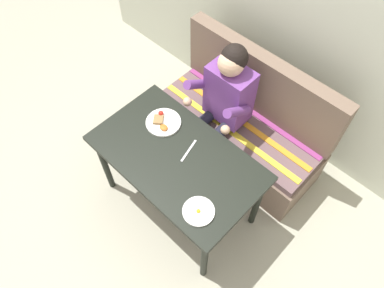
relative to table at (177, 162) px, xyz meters
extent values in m
plane|color=#A7A48F|center=(0.00, 0.00, -0.65)|extent=(8.00, 8.00, 0.00)
cube|color=beige|center=(0.00, 1.27, 0.65)|extent=(4.40, 0.10, 2.60)
cube|color=black|center=(0.00, 0.00, 0.06)|extent=(1.20, 0.70, 0.04)
cylinder|color=black|center=(-0.54, -0.29, -0.30)|extent=(0.05, 0.05, 0.69)
cylinder|color=black|center=(0.54, -0.29, -0.30)|extent=(0.05, 0.05, 0.69)
cylinder|color=black|center=(-0.54, 0.29, -0.30)|extent=(0.05, 0.05, 0.69)
cylinder|color=black|center=(0.54, 0.29, -0.30)|extent=(0.05, 0.05, 0.69)
cube|color=brown|center=(0.00, 0.72, -0.45)|extent=(1.44, 0.56, 0.40)
cube|color=#674E51|center=(0.00, 0.72, -0.22)|extent=(1.40, 0.52, 0.06)
cube|color=brown|center=(0.00, 0.94, 0.08)|extent=(1.44, 0.12, 0.54)
cube|color=yellow|center=(0.00, 0.58, -0.18)|extent=(1.38, 0.05, 0.01)
cube|color=orange|center=(0.00, 0.72, -0.18)|extent=(1.38, 0.05, 0.01)
cube|color=#93387A|center=(0.00, 0.86, -0.18)|extent=(1.38, 0.05, 0.01)
cube|color=#6C3A88|center=(-0.10, 0.66, 0.11)|extent=(0.34, 0.22, 0.48)
sphere|color=#DBAD89|center=(-0.10, 0.64, 0.44)|extent=(0.19, 0.19, 0.19)
sphere|color=black|center=(-0.10, 0.67, 0.47)|extent=(0.19, 0.19, 0.19)
cylinder|color=#6C3A88|center=(-0.29, 0.52, 0.18)|extent=(0.07, 0.29, 0.23)
cylinder|color=#6C3A88|center=(0.09, 0.52, 0.18)|extent=(0.07, 0.29, 0.23)
sphere|color=#DBAD89|center=(-0.29, 0.40, 0.08)|extent=(0.07, 0.07, 0.07)
sphere|color=#DBAD89|center=(0.09, 0.40, 0.08)|extent=(0.07, 0.07, 0.07)
cylinder|color=#232333|center=(-0.18, 0.49, -0.13)|extent=(0.09, 0.34, 0.09)
cylinder|color=#232333|center=(-0.18, 0.32, -0.39)|extent=(0.08, 0.08, 0.52)
cube|color=black|center=(-0.18, 0.26, -0.62)|extent=(0.09, 0.20, 0.05)
cylinder|color=#232333|center=(-0.01, 0.49, -0.13)|extent=(0.09, 0.34, 0.09)
cylinder|color=#232333|center=(-0.01, 0.32, -0.39)|extent=(0.08, 0.08, 0.52)
cube|color=black|center=(-0.01, 0.26, -0.62)|extent=(0.09, 0.20, 0.05)
cylinder|color=white|center=(-0.27, 0.13, 0.09)|extent=(0.26, 0.26, 0.02)
cube|color=olive|center=(-0.31, 0.12, 0.11)|extent=(0.10, 0.10, 0.02)
sphere|color=red|center=(-0.33, 0.17, 0.12)|extent=(0.04, 0.04, 0.04)
ellipsoid|color=#CC6623|center=(-0.23, 0.10, 0.11)|extent=(0.06, 0.05, 0.02)
cylinder|color=white|center=(0.39, -0.19, 0.09)|extent=(0.20, 0.20, 0.01)
ellipsoid|color=white|center=(0.39, -0.19, 0.10)|extent=(0.09, 0.08, 0.01)
sphere|color=yellow|center=(0.39, -0.20, 0.11)|extent=(0.03, 0.03, 0.03)
cube|color=silver|center=(0.03, 0.09, 0.08)|extent=(0.06, 0.20, 0.00)
camera|label=1|loc=(1.00, -0.89, 2.21)|focal=34.41mm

